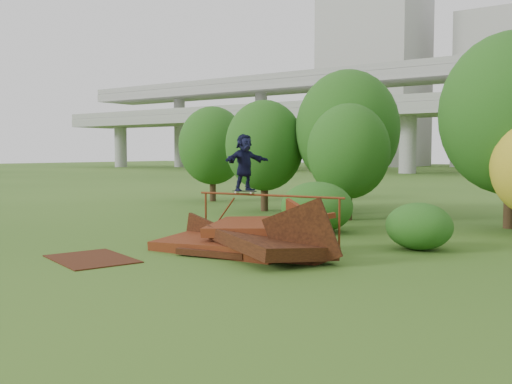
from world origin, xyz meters
The scene contains 15 objects.
ground centered at (0.00, 0.00, 0.00)m, with size 240.00×240.00×0.00m, color #2D5116.
scrap_pile centered at (-0.57, 1.36, 0.36)m, with size 5.64×3.47×1.98m.
grind_rail centered at (-0.79, 2.59, 1.21)m, with size 4.56×0.60×1.50m.
skateboard centered at (-1.57, 2.50, 1.56)m, with size 0.74×0.28×0.07m.
skater centered at (-1.57, 2.50, 2.41)m, with size 1.53×0.49×1.65m, color black.
flat_plate centered at (-3.31, -1.63, 0.01)m, with size 2.40×1.71×0.03m, color #3D1B0D.
tree_0 centered at (-6.45, 10.67, 3.00)m, with size 3.60×3.60×5.08m.
tree_1 centered at (-2.80, 11.72, 3.66)m, with size 4.50×4.50×6.26m.
tree_2 centered at (-1.76, 9.72, 2.73)m, with size 3.28×3.28×4.63m.
tree_3 centered at (4.01, 10.75, 4.04)m, with size 4.98×4.98×6.92m.
tree_6 centered at (-11.76, 13.39, 3.06)m, with size 3.73×3.73×5.21m.
shrub_left centered at (-1.08, 5.94, 0.86)m, with size 2.48×2.29×1.72m, color #235015.
shrub_right centered at (2.93, 4.54, 0.66)m, with size 1.85×1.70×1.31m, color #235015.
building_left centered at (-38.00, 95.00, 17.50)m, with size 18.00×16.00×35.00m, color #9E9E99.
building_right centered at (-16.00, 102.00, 14.00)m, with size 14.00×14.00×28.00m, color #9E9E99.
Camera 1 is at (8.27, -10.84, 2.70)m, focal length 40.00 mm.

